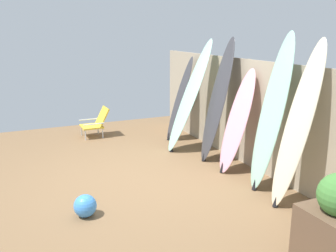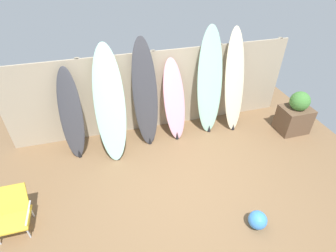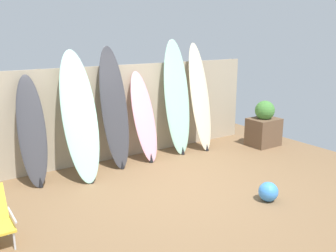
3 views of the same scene
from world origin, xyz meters
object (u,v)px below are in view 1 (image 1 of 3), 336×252
object	(u,v)px
surfboard_pink_3	(237,122)
beach_ball	(85,206)
surfboard_charcoal_0	(180,99)
surfboard_cream_5	(298,125)
surfboard_seafoam_4	(272,114)
planter_box	(336,229)
beach_chair	(96,122)
surfboard_seafoam_1	(190,96)
surfboard_charcoal_2	(217,101)

from	to	relation	value
surfboard_pink_3	beach_ball	bearing A→B (deg)	-77.65
surfboard_charcoal_0	surfboard_cream_5	distance (m)	3.41
surfboard_seafoam_4	planter_box	size ratio (longest dim) A/B	2.31
beach_chair	beach_ball	distance (m)	3.71
planter_box	beach_ball	bearing A→B (deg)	-135.92
surfboard_seafoam_1	planter_box	bearing A→B (deg)	-6.63
surfboard_cream_5	planter_box	bearing A→B (deg)	-26.57
surfboard_charcoal_0	surfboard_pink_3	distance (m)	2.06
surfboard_charcoal_0	surfboard_seafoam_1	bearing A→B (deg)	-11.48
surfboard_seafoam_4	surfboard_cream_5	xyz separation A→B (m)	(0.56, -0.03, -0.04)
surfboard_charcoal_0	surfboard_seafoam_1	distance (m)	0.78
surfboard_cream_5	planter_box	distance (m)	1.56
surfboard_charcoal_2	surfboard_pink_3	bearing A→B (deg)	0.30
surfboard_seafoam_1	surfboard_cream_5	xyz separation A→B (m)	(2.66, 0.18, 0.03)
surfboard_seafoam_1	surfboard_seafoam_4	distance (m)	2.11
surfboard_charcoal_2	surfboard_seafoam_4	distance (m)	1.39
surfboard_seafoam_4	beach_chair	xyz separation A→B (m)	(-3.78, -1.62, -0.80)
surfboard_charcoal_0	surfboard_cream_5	size ratio (longest dim) A/B	0.80
surfboard_cream_5	surfboard_seafoam_4	bearing A→B (deg)	176.54
surfboard_charcoal_2	beach_chair	size ratio (longest dim) A/B	3.43
surfboard_charcoal_2	surfboard_cream_5	distance (m)	1.95
surfboard_charcoal_2	planter_box	world-z (taller)	surfboard_charcoal_2
planter_box	beach_ball	xyz separation A→B (m)	(-2.03, -1.97, -0.28)
surfboard_charcoal_0	planter_box	xyz separation A→B (m)	(4.67, -0.61, -0.43)
surfboard_pink_3	surfboard_cream_5	xyz separation A→B (m)	(1.34, 0.00, 0.26)
surfboard_seafoam_1	surfboard_pink_3	distance (m)	1.35
surfboard_charcoal_2	planter_box	size ratio (longest dim) A/B	2.21
surfboard_seafoam_1	surfboard_charcoal_2	xyz separation A→B (m)	(0.71, 0.17, 0.01)
surfboard_charcoal_2	planter_box	distance (m)	3.34
surfboard_charcoal_0	beach_ball	xyz separation A→B (m)	(2.63, -2.58, -0.72)
surfboard_charcoal_0	surfboard_charcoal_2	world-z (taller)	surfboard_charcoal_2
surfboard_charcoal_0	planter_box	distance (m)	4.73
surfboard_seafoam_1	beach_ball	distance (m)	3.21
beach_chair	planter_box	xyz separation A→B (m)	(5.60, 0.96, 0.11)
surfboard_charcoal_2	beach_chair	bearing A→B (deg)	-146.46
surfboard_charcoal_0	beach_chair	size ratio (longest dim) A/B	2.77
surfboard_seafoam_4	surfboard_cream_5	world-z (taller)	surfboard_seafoam_4
surfboard_seafoam_1	beach_ball	xyz separation A→B (m)	(1.89, -2.43, -0.91)
surfboard_charcoal_2	beach_ball	bearing A→B (deg)	-65.60
surfboard_charcoal_2	surfboard_pink_3	xyz separation A→B (m)	(0.61, 0.00, -0.24)
surfboard_seafoam_4	surfboard_cream_5	size ratio (longest dim) A/B	1.04
surfboard_pink_3	beach_ball	world-z (taller)	surfboard_pink_3
surfboard_charcoal_0	beach_ball	bearing A→B (deg)	-44.38
surfboard_charcoal_2	planter_box	bearing A→B (deg)	-11.05
surfboard_seafoam_1	beach_chair	distance (m)	2.31
surfboard_charcoal_0	surfboard_cream_5	world-z (taller)	surfboard_cream_5
surfboard_pink_3	surfboard_seafoam_4	xyz separation A→B (m)	(0.78, 0.04, 0.30)
surfboard_charcoal_2	surfboard_seafoam_4	size ratio (longest dim) A/B	0.96
surfboard_charcoal_0	surfboard_pink_3	xyz separation A→B (m)	(2.06, 0.02, -0.03)
beach_ball	surfboard_pink_3	bearing A→B (deg)	102.35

